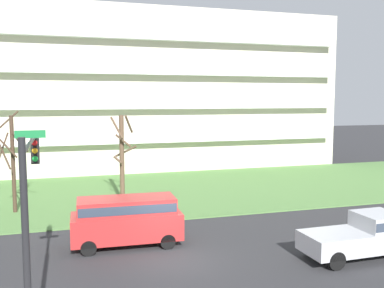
{
  "coord_description": "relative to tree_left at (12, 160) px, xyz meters",
  "views": [
    {
      "loc": [
        -4.47,
        -17.7,
        7.06
      ],
      "look_at": [
        2.63,
        6.0,
        4.46
      ],
      "focal_mm": 40.37,
      "sensor_mm": 36.0,
      "label": 1
    }
  ],
  "objects": [
    {
      "name": "tree_center",
      "position": [
        6.81,
        0.73,
        -0.11
      ],
      "size": [
        1.84,
        1.91,
        6.01
      ],
      "color": "brown",
      "rests_on": "ground"
    },
    {
      "name": "pickup_silver_near_left",
      "position": [
        15.85,
        -12.44,
        -2.36
      ],
      "size": [
        5.43,
        2.09,
        1.95
      ],
      "rotation": [
        0.0,
        0.0,
        0.02
      ],
      "color": "#B7BABF",
      "rests_on": "ground"
    },
    {
      "name": "apartment_building",
      "position": [
        7.54,
        18.03,
        4.45
      ],
      "size": [
        46.42,
        13.9,
        15.64
      ],
      "color": "beige",
      "rests_on": "ground"
    },
    {
      "name": "grass_lawn_strip",
      "position": [
        7.54,
        3.56,
        -3.33
      ],
      "size": [
        80.0,
        16.0,
        0.08
      ],
      "primitive_type": "cube",
      "color": "#547F42",
      "rests_on": "ground"
    },
    {
      "name": "traffic_signal_mast",
      "position": [
        2.09,
        -15.24,
        0.84
      ],
      "size": [
        0.9,
        5.29,
        6.14
      ],
      "color": "black",
      "rests_on": "ground"
    },
    {
      "name": "ground",
      "position": [
        7.54,
        -10.44,
        -3.37
      ],
      "size": [
        160.0,
        160.0,
        0.0
      ],
      "primitive_type": "plane",
      "color": "#2D2D30"
    },
    {
      "name": "van_red_center_left",
      "position": [
        5.85,
        -7.94,
        -1.98
      ],
      "size": [
        5.27,
        2.2,
        2.36
      ],
      "rotation": [
        0.0,
        0.0,
        3.1
      ],
      "color": "#B22828",
      "rests_on": "ground"
    },
    {
      "name": "tree_left",
      "position": [
        0.0,
        0.0,
        0.0
      ],
      "size": [
        1.87,
        1.84,
        6.33
      ],
      "color": "#423023",
      "rests_on": "ground"
    }
  ]
}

